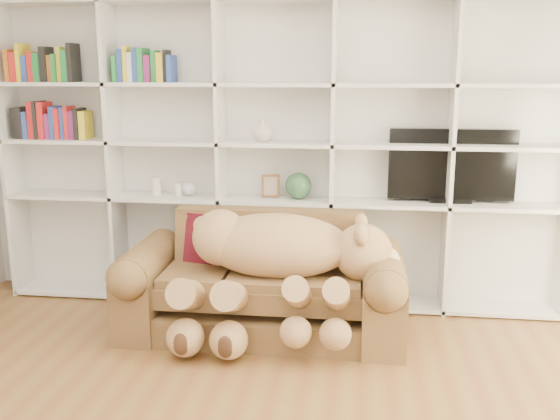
# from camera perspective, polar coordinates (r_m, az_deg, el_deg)

# --- Properties ---
(wall_back) EXTENTS (5.00, 0.02, 2.70)m
(wall_back) POSITION_cam_1_polar(r_m,az_deg,el_deg) (5.06, -0.02, 6.93)
(wall_back) COLOR silver
(wall_back) RESTS_ON floor
(bookshelf) EXTENTS (4.43, 0.35, 2.40)m
(bookshelf) POSITION_cam_1_polar(r_m,az_deg,el_deg) (4.96, -2.99, 6.28)
(bookshelf) COLOR silver
(bookshelf) RESTS_ON floor
(sofa) EXTENTS (1.99, 0.86, 0.84)m
(sofa) POSITION_cam_1_polar(r_m,az_deg,el_deg) (4.53, -1.51, -7.23)
(sofa) COLOR brown
(sofa) RESTS_ON floor
(teddy_bear) EXTENTS (1.52, 0.83, 0.88)m
(teddy_bear) POSITION_cam_1_polar(r_m,az_deg,el_deg) (4.27, -0.33, -4.65)
(teddy_bear) COLOR tan
(teddy_bear) RESTS_ON sofa
(throw_pillow) EXTENTS (0.43, 0.30, 0.41)m
(throw_pillow) POSITION_cam_1_polar(r_m,az_deg,el_deg) (4.65, -6.26, -2.85)
(throw_pillow) COLOR #540E19
(throw_pillow) RESTS_ON sofa
(gift_box) EXTENTS (0.38, 0.37, 0.24)m
(gift_box) POSITION_cam_1_polar(r_m,az_deg,el_deg) (4.53, 6.94, -9.99)
(gift_box) COLOR #B93A18
(gift_box) RESTS_ON floor
(tv) EXTENTS (0.95, 0.18, 0.56)m
(tv) POSITION_cam_1_polar(r_m,az_deg,el_deg) (4.95, 15.39, 3.89)
(tv) COLOR black
(tv) RESTS_ON bookshelf
(picture_frame) EXTENTS (0.15, 0.05, 0.18)m
(picture_frame) POSITION_cam_1_polar(r_m,az_deg,el_deg) (4.93, -0.85, 2.22)
(picture_frame) COLOR brown
(picture_frame) RESTS_ON bookshelf
(green_vase) EXTENTS (0.21, 0.21, 0.21)m
(green_vase) POSITION_cam_1_polar(r_m,az_deg,el_deg) (4.90, 1.69, 2.23)
(green_vase) COLOR #2D5733
(green_vase) RESTS_ON bookshelf
(figurine_tall) EXTENTS (0.09, 0.09, 0.15)m
(figurine_tall) POSITION_cam_1_polar(r_m,az_deg,el_deg) (5.15, -11.22, 2.16)
(figurine_tall) COLOR silver
(figurine_tall) RESTS_ON bookshelf
(figurine_short) EXTENTS (0.08, 0.08, 0.11)m
(figurine_short) POSITION_cam_1_polar(r_m,az_deg,el_deg) (5.10, -9.24, 1.89)
(figurine_short) COLOR silver
(figurine_short) RESTS_ON bookshelf
(snow_globe) EXTENTS (0.11, 0.11, 0.11)m
(snow_globe) POSITION_cam_1_polar(r_m,az_deg,el_deg) (5.07, -8.31, 1.95)
(snow_globe) COLOR silver
(snow_globe) RESTS_ON bookshelf
(shelf_vase) EXTENTS (0.20, 0.20, 0.17)m
(shelf_vase) POSITION_cam_1_polar(r_m,az_deg,el_deg) (4.88, -1.63, 7.29)
(shelf_vase) COLOR beige
(shelf_vase) RESTS_ON bookshelf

